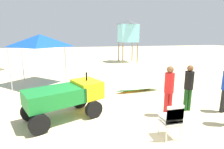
# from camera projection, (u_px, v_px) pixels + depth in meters

# --- Properties ---
(ground) EXTENTS (80.00, 80.00, 0.00)m
(ground) POSITION_uv_depth(u_px,v_px,m) (118.00, 132.00, 5.33)
(ground) COLOR beige
(utility_cart) EXTENTS (2.81, 2.11, 1.50)m
(utility_cart) POSITION_uv_depth(u_px,v_px,m) (66.00, 96.00, 6.09)
(utility_cart) COLOR #197A2D
(utility_cart) RESTS_ON ground
(stacked_plastic_chairs) EXTENTS (0.48, 0.48, 1.02)m
(stacked_plastic_chairs) POSITION_uv_depth(u_px,v_px,m) (172.00, 119.00, 4.84)
(stacked_plastic_chairs) COLOR silver
(stacked_plastic_chairs) RESTS_ON ground
(surfboard_pile) EXTENTS (2.45, 0.66, 0.24)m
(surfboard_pile) POSITION_uv_depth(u_px,v_px,m) (138.00, 89.00, 9.12)
(surfboard_pile) COLOR orange
(surfboard_pile) RESTS_ON ground
(lifeguard_near_center) EXTENTS (0.32, 0.32, 1.79)m
(lifeguard_near_center) POSITION_uv_depth(u_px,v_px,m) (169.00, 88.00, 6.17)
(lifeguard_near_center) COLOR red
(lifeguard_near_center) RESTS_ON ground
(lifeguard_near_right) EXTENTS (0.32, 0.32, 1.73)m
(lifeguard_near_right) POSITION_uv_depth(u_px,v_px,m) (189.00, 85.00, 6.67)
(lifeguard_near_right) COLOR #194C19
(lifeguard_near_right) RESTS_ON ground
(popup_canopy) EXTENTS (2.70, 2.70, 2.85)m
(popup_canopy) POSITION_uv_depth(u_px,v_px,m) (40.00, 41.00, 10.13)
(popup_canopy) COLOR #B2B2B7
(popup_canopy) RESTS_ON ground
(lifeguard_tower) EXTENTS (1.98, 1.98, 4.33)m
(lifeguard_tower) POSITION_uv_depth(u_px,v_px,m) (128.00, 31.00, 18.74)
(lifeguard_tower) COLOR olive
(lifeguard_tower) RESTS_ON ground
(traffic_cone_near) EXTENTS (0.38, 0.38, 0.55)m
(traffic_cone_near) POSITION_uv_depth(u_px,v_px,m) (172.00, 77.00, 11.22)
(traffic_cone_near) COLOR orange
(traffic_cone_near) RESTS_ON ground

